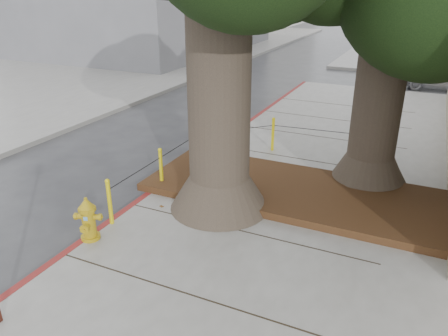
{
  "coord_description": "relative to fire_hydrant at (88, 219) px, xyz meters",
  "views": [
    {
      "loc": [
        3.19,
        -4.55,
        4.47
      ],
      "look_at": [
        -0.14,
        2.58,
        1.1
      ],
      "focal_mm": 35.0,
      "sensor_mm": 36.0,
      "label": 1
    }
  ],
  "objects": [
    {
      "name": "sidewalk_opposite",
      "position": [
        -12.1,
        9.41,
        -0.48
      ],
      "size": [
        14.0,
        60.0,
        0.15
      ],
      "primitive_type": "cube",
      "color": "slate",
      "rests_on": "ground"
    },
    {
      "name": "fire_hydrant",
      "position": [
        0.0,
        0.0,
        0.0
      ],
      "size": [
        0.45,
        0.45,
        0.83
      ],
      "rotation": [
        0.0,
        0.0,
        0.36
      ],
      "color": "#BC9A13",
      "rests_on": "sidewalk_main"
    },
    {
      "name": "car_silver",
      "position": [
        5.53,
        16.63,
        0.04
      ],
      "size": [
        3.66,
        1.79,
        1.2
      ],
      "primitive_type": "imported",
      "rotation": [
        0.0,
        0.0,
        1.68
      ],
      "color": "#B6B7BC",
      "rests_on": "ground"
    },
    {
      "name": "car_dark",
      "position": [
        -10.23,
        19.31,
        0.07
      ],
      "size": [
        1.84,
        4.37,
        1.26
      ],
      "primitive_type": "imported",
      "rotation": [
        0.0,
        0.0,
        0.02
      ],
      "color": "black",
      "rests_on": "ground"
    },
    {
      "name": "bollard_ring",
      "position": [
        1.03,
        3.78,
        0.11
      ],
      "size": [
        3.79,
        5.39,
        0.95
      ],
      "color": "yellow",
      "rests_on": "sidewalk_main"
    },
    {
      "name": "ground",
      "position": [
        1.9,
        -0.59,
        -0.56
      ],
      "size": [
        140.0,
        140.0,
        0.0
      ],
      "primitive_type": "plane",
      "color": "#28282B",
      "rests_on": "ground"
    },
    {
      "name": "planter_bed",
      "position": [
        2.8,
        3.31,
        -0.33
      ],
      "size": [
        6.4,
        2.6,
        0.16
      ],
      "primitive_type": "cube",
      "color": "black",
      "rests_on": "sidewalk_main"
    },
    {
      "name": "curb_red",
      "position": [
        -0.1,
        1.91,
        -0.48
      ],
      "size": [
        0.14,
        26.0,
        0.16
      ],
      "primitive_type": "cube",
      "color": "maroon",
      "rests_on": "ground"
    }
  ]
}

